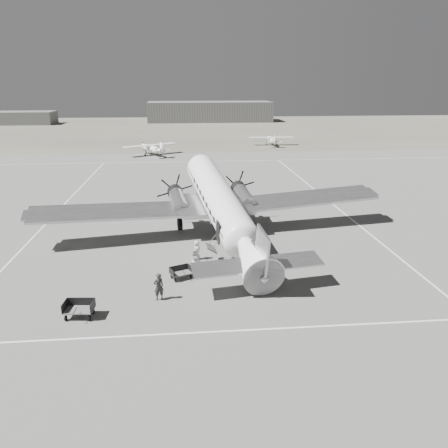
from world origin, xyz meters
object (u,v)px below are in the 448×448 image
Objects in this scene: hangar_main at (210,112)px; ramp_agent at (196,260)px; shed_secondary at (25,118)px; dc3_airliner at (222,207)px; light_plane_right at (272,141)px; ground_crew at (159,286)px; passenger at (197,250)px; baggage_cart_near at (181,273)px; baggage_cart_far at (79,309)px; light_plane_left at (152,149)px.

hangar_main is 126.28m from ramp_agent.
dc3_airliner reaches higher than shed_secondary.
light_plane_right is 71.50m from ground_crew.
ramp_agent reaches higher than passenger.
baggage_cart_far is (-5.88, -4.73, 0.07)m from baggage_cart_near.
shed_secondary is at bearing 93.37° from light_plane_left.
ground_crew is at bearing -116.04° from light_plane_left.
light_plane_right is 6.39× the size of baggage_cart_near.
baggage_cart_near is (5.44, -54.46, -0.66)m from light_plane_left.
dc3_airliner is 6.99m from ramp_agent.
ramp_agent is at bearing -113.11° from light_plane_left.
baggage_cart_near is (-19.46, -65.43, -0.58)m from light_plane_right.
passenger is at bearing -135.25° from ground_crew.
hangar_main is at bearing -14.51° from passenger.
dc3_airliner is 11.48m from ground_crew.
hangar_main reaches higher than baggage_cart_near.
light_plane_left is at bearing 9.75° from ramp_agent.
dc3_airliner is 17.94× the size of baggage_cart_far.
ground_crew is at bearing 147.15° from passenger.
hangar_main is at bearing 88.39° from baggage_cart_far.
hangar_main reaches higher than ramp_agent.
baggage_cart_far is (44.15, -126.68, -1.50)m from shed_secondary.
light_plane_right is at bearing 75.39° from baggage_cart_far.
ramp_agent is (6.99, 5.74, 0.39)m from baggage_cart_far.
light_plane_right reaches higher than baggage_cart_near.
hangar_main is 1.32× the size of dc3_airliner.
ramp_agent is (-2.39, -6.21, -2.14)m from dc3_airliner.
baggage_cart_near is 0.85× the size of baggage_cart_far.
hangar_main is 3.99× the size of light_plane_left.
passenger is (51.27, -118.59, -1.24)m from shed_secondary.
ground_crew is at bearing -104.89° from light_plane_right.
passenger is (7.12, 8.10, 0.26)m from baggage_cart_far.
dc3_airliner is at bearing -40.95° from passenger.
shed_secondary is 11.81× the size of passenger.
baggage_cart_far is 1.17× the size of passenger.
dc3_airliner is 48.12m from light_plane_left.
light_plane_left reaches higher than ramp_agent.
passenger is at bearing -104.32° from light_plane_right.
ground_crew is at bearing -94.99° from hangar_main.
baggage_cart_near is 0.85× the size of ramp_agent.
passenger reaches higher than baggage_cart_far.
dc3_airliner is 20.95× the size of passenger.
dc3_airliner is at bearing -93.09° from hangar_main.
hangar_main is 127.37m from baggage_cart_near.
ground_crew is 4.68m from ramp_agent.
ramp_agent is (51.14, -120.95, -1.10)m from shed_secondary.
light_plane_left is 5.86× the size of ramp_agent.
hangar_main is at bearing 100.82° from light_plane_right.
passenger is (1.23, 3.36, 0.33)m from baggage_cart_near.
baggage_cart_far is at bearing -96.86° from hangar_main.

